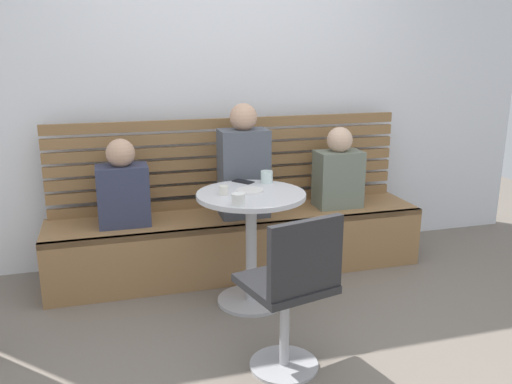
% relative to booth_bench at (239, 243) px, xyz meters
% --- Properties ---
extents(ground, '(8.00, 8.00, 0.00)m').
position_rel_booth_bench_xyz_m(ground, '(0.00, -1.20, -0.22)').
color(ground, '#70665B').
extents(back_wall, '(5.20, 0.10, 2.90)m').
position_rel_booth_bench_xyz_m(back_wall, '(0.00, 0.44, 1.23)').
color(back_wall, silver).
rests_on(back_wall, ground).
extents(booth_bench, '(2.70, 0.52, 0.44)m').
position_rel_booth_bench_xyz_m(booth_bench, '(0.00, 0.00, 0.00)').
color(booth_bench, olive).
rests_on(booth_bench, ground).
extents(booth_backrest, '(2.65, 0.04, 0.67)m').
position_rel_booth_bench_xyz_m(booth_backrest, '(0.00, 0.24, 0.56)').
color(booth_backrest, olive).
rests_on(booth_backrest, booth_bench).
extents(cafe_table, '(0.68, 0.68, 0.74)m').
position_rel_booth_bench_xyz_m(cafe_table, '(-0.05, -0.51, 0.30)').
color(cafe_table, '#ADADB2').
rests_on(cafe_table, ground).
extents(white_chair, '(0.48, 0.48, 0.85)m').
position_rel_booth_bench_xyz_m(white_chair, '(-0.07, -1.32, 0.24)').
color(white_chair, '#ADADB2').
rests_on(white_chair, ground).
extents(person_adult, '(0.34, 0.22, 0.80)m').
position_rel_booth_bench_xyz_m(person_adult, '(0.03, -0.04, 0.58)').
color(person_adult, '#4C515B').
rests_on(person_adult, booth_bench).
extents(person_child_left, '(0.34, 0.22, 0.61)m').
position_rel_booth_bench_xyz_m(person_child_left, '(0.77, -0.01, 0.48)').
color(person_child_left, slate).
rests_on(person_child_left, booth_bench).
extents(person_child_middle, '(0.34, 0.22, 0.59)m').
position_rel_booth_bench_xyz_m(person_child_middle, '(-0.80, -0.01, 0.48)').
color(person_child_middle, '#333851').
rests_on(person_child_middle, booth_bench).
extents(cup_espresso_small, '(0.06, 0.06, 0.05)m').
position_rel_booth_bench_xyz_m(cup_espresso_small, '(-0.22, -0.50, 0.55)').
color(cup_espresso_small, silver).
rests_on(cup_espresso_small, cafe_table).
extents(cup_ceramic_white, '(0.08, 0.08, 0.07)m').
position_rel_booth_bench_xyz_m(cup_ceramic_white, '(-0.19, -0.75, 0.55)').
color(cup_ceramic_white, white).
rests_on(cup_ceramic_white, cafe_table).
extents(cup_glass_short, '(0.08, 0.08, 0.08)m').
position_rel_booth_bench_xyz_m(cup_glass_short, '(0.12, -0.29, 0.56)').
color(cup_glass_short, silver).
rests_on(cup_glass_short, cafe_table).
extents(plate_small, '(0.17, 0.17, 0.01)m').
position_rel_booth_bench_xyz_m(plate_small, '(-0.05, -0.48, 0.52)').
color(plate_small, white).
rests_on(plate_small, cafe_table).
extents(phone_on_table, '(0.14, 0.15, 0.01)m').
position_rel_booth_bench_xyz_m(phone_on_table, '(-0.03, -0.24, 0.52)').
color(phone_on_table, black).
rests_on(phone_on_table, cafe_table).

